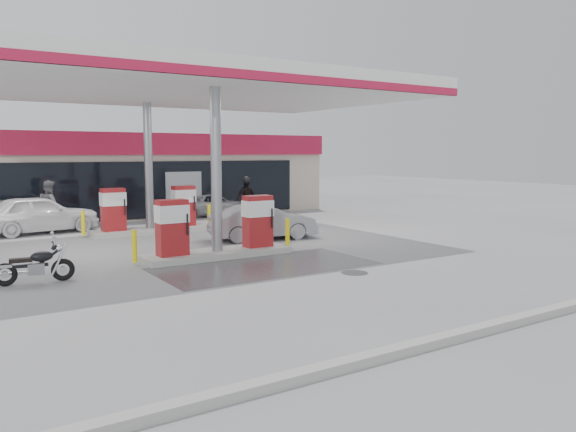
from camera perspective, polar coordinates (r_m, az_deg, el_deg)
name	(u,v)px	position (r m, az deg, el deg)	size (l,w,h in m)	color
ground	(250,268)	(15.23, -3.93, -5.30)	(90.00, 90.00, 0.00)	gray
wet_patch	(266,266)	(15.47, -2.30, -5.10)	(6.00, 3.00, 0.00)	#4C4C4F
drain_cover	(354,273)	(14.71, 6.77, -5.74)	(0.70, 0.70, 0.01)	#38383A
kerb	(454,337)	(9.87, 16.49, -11.67)	(28.00, 0.25, 0.15)	gray
store_building	(97,174)	(29.91, -18.87, 4.02)	(22.00, 8.22, 4.00)	beige
canopy	(176,87)	(19.56, -11.30, 12.70)	(16.00, 10.02, 5.51)	silver
pump_island_near	(217,233)	(16.86, -7.22, -1.74)	(5.14, 1.30, 1.78)	#9E9E99
pump_island_far	(150,215)	(22.39, -13.86, 0.14)	(5.14, 1.30, 1.78)	#9E9E99
parked_motorcycle	(36,266)	(14.67, -24.25, -4.68)	(1.81, 0.69, 0.93)	black
sedan_white	(39,214)	(23.66, -23.97, 0.19)	(1.76, 4.37, 1.49)	white
attendant	(50,206)	(23.89, -23.01, 0.93)	(0.98, 0.77, 2.03)	slate
hatchback_silver	(263,222)	(20.13, -2.56, -0.60)	(1.33, 3.81, 1.25)	gray
parked_car_left	(9,214)	(25.34, -26.51, 0.15)	(1.72, 4.24, 1.23)	#AFB3B8
parked_car_right	(214,205)	(27.83, -7.50, 1.14)	(1.81, 3.92, 1.09)	#A2A5AA
biker_walking	(246,199)	(26.56, -4.24, 1.77)	(1.10, 0.46, 1.87)	black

